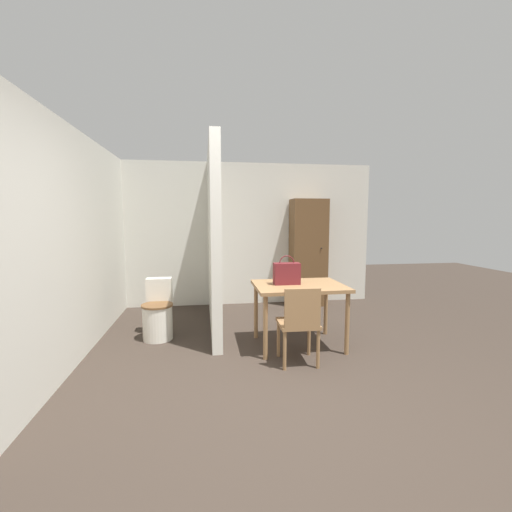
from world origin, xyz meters
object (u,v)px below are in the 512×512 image
wooden_chair (299,322)px  dining_table (299,291)px  toilet (158,314)px  handbag (287,273)px  wooden_cabinet (308,252)px

wooden_chair → dining_table: bearing=76.9°
wooden_chair → toilet: 1.91m
dining_table → handbag: handbag is taller
handbag → dining_table: bearing=-13.2°
wooden_chair → handbag: bearing=92.1°
dining_table → wooden_cabinet: (0.70, 1.91, 0.26)m
wooden_chair → toilet: (-1.57, 1.07, -0.15)m
wooden_cabinet → dining_table: bearing=-110.2°
handbag → wooden_cabinet: size_ratio=0.19×
dining_table → wooden_cabinet: wooden_cabinet is taller
dining_table → toilet: (-1.72, 0.54, -0.36)m
toilet → handbag: (1.57, -0.51, 0.58)m
handbag → wooden_chair: bearing=-89.9°
toilet → handbag: handbag is taller
wooden_chair → handbag: handbag is taller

